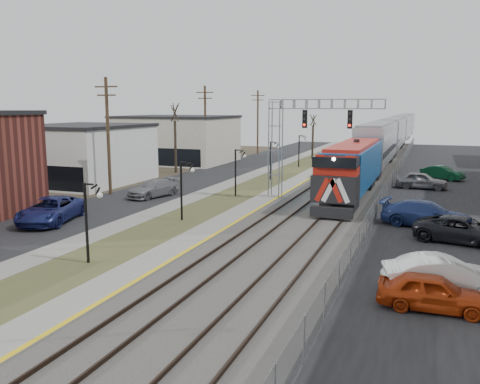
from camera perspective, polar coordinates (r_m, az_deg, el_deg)
The scene contains 24 objects.
ground at distance 18.02m, azimuth -22.02°, elevation -16.12°, with size 160.00×160.00×0.00m, color #473D2D.
street_west at distance 52.58m, azimuth -5.40°, elevation 1.31°, with size 7.00×120.00×0.04m, color black.
sidewalk at distance 50.78m, azimuth -0.83°, elevation 1.08°, with size 2.00×120.00×0.08m, color gray.
grass_median at distance 49.78m, azimuth 2.39°, elevation 0.89°, with size 4.00×120.00×0.06m, color #454927.
platform at distance 48.92m, azimuth 5.73°, elevation 0.80°, with size 2.00×120.00×0.24m, color gray.
ballast_bed at distance 47.91m, azimuth 11.52°, elevation 0.44°, with size 8.00×120.00×0.20m, color #595651.
platform_edge at distance 48.69m, azimuth 6.73°, elevation 0.89°, with size 0.24×120.00×0.01m, color gold.
track_near at distance 48.23m, azimuth 9.18°, elevation 0.78°, with size 1.58×120.00×0.15m.
track_far at distance 47.68m, azimuth 13.30°, elevation 0.54°, with size 1.58×120.00×0.15m.
train at distance 88.85m, azimuth 16.90°, elevation 6.24°, with size 3.00×108.65×5.33m.
signal_gantry at distance 41.05m, azimuth 6.33°, elevation 6.77°, with size 9.00×1.07×8.15m.
lampposts at distance 34.19m, azimuth -6.39°, elevation 0.14°, with size 0.14×62.14×4.00m.
utility_poles at distance 45.00m, azimuth -14.59°, elevation 6.02°, with size 0.28×80.28×10.00m.
fence at distance 47.34m, azimuth 16.57°, elevation 0.98°, with size 0.04×120.00×1.60m, color gray.
buildings_west at distance 48.58m, azimuth -21.33°, elevation 3.56°, with size 14.00×67.00×7.00m.
bare_trees at distance 56.27m, azimuth -4.76°, elevation 4.62°, with size 12.30×42.30×5.95m.
car_lot_a at distance 20.69m, azimuth 20.87°, elevation -10.57°, with size 1.64×4.07×1.39m, color #A42F0C.
car_lot_b at distance 22.36m, azimuth 21.96°, elevation -8.86°, with size 1.68×4.81×1.59m, color white.
car_lot_c at distance 31.05m, azimuth 23.74°, elevation -4.00°, with size 2.42×5.26×1.46m, color black.
car_lot_d at distance 34.28m, azimuth 20.21°, elevation -2.40°, with size 2.28×5.60×1.63m, color navy.
car_lot_e at distance 49.76m, azimuth 19.69°, elevation 1.20°, with size 1.85×4.59×1.57m, color gray.
car_lot_f at distance 56.64m, azimuth 21.76°, elevation 1.97°, with size 1.51×4.32×1.42m, color #0D4527.
car_street_a at distance 35.61m, azimuth -20.49°, elevation -1.97°, with size 2.73×5.91×1.64m, color navy.
car_street_b at distance 43.32m, azimuth -9.72°, elevation 0.37°, with size 2.03×4.99×1.45m, color gray.
Camera 1 is at (11.35, -11.74, 7.63)m, focal length 38.00 mm.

